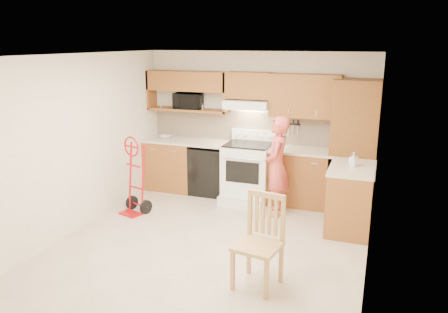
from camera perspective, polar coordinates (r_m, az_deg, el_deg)
The scene contains 28 objects.
floor at distance 6.15m, azimuth -1.60°, elevation -11.18°, with size 4.00×4.50×0.02m, color #BEAB94.
ceiling at distance 5.54m, azimuth -1.79°, elevation 12.99°, with size 4.00×4.50×0.02m, color white.
wall_back at distance 7.82m, azimuth 4.38°, elevation 4.13°, with size 4.00×0.02×2.50m, color beige.
wall_front at distance 3.81m, azimuth -14.31°, elevation -7.69°, with size 4.00×0.02×2.50m, color beige.
wall_left at distance 6.70m, azimuth -17.92°, elevation 1.69°, with size 0.02×4.50×2.50m, color beige.
wall_right at distance 5.35m, azimuth 18.81°, elevation -1.55°, with size 0.02×4.50×2.50m, color beige.
backsplash at distance 7.80m, azimuth 4.32°, elevation 3.74°, with size 3.92×0.03×0.55m, color beige.
lower_cab_left at distance 8.26m, azimuth -6.74°, elevation -1.06°, with size 0.90×0.60×0.90m, color brown.
dishwasher at distance 7.97m, azimuth -1.89°, elevation -1.73°, with size 0.60×0.60×0.85m, color black.
lower_cab_right at distance 7.54m, azimuth 9.72°, elevation -2.70°, with size 1.14×0.60×0.90m, color brown.
countertop_left at distance 8.02m, azimuth -4.91°, elevation 1.98°, with size 1.50×0.63×0.04m, color beige.
countertop_right at distance 7.41m, azimuth 9.87°, elevation 0.77°, with size 1.14×0.63×0.04m, color beige.
cab_return_right at distance 6.69m, azimuth 15.85°, elevation -5.31°, with size 0.60×1.00×0.90m, color brown.
countertop_return at distance 6.55m, azimuth 16.13°, elevation -1.44°, with size 0.63×1.00×0.04m, color beige.
pantry_tall at distance 7.30m, azimuth 16.27°, elevation 1.22°, with size 0.70×0.60×2.10m, color brown.
upper_cab_left at distance 7.98m, azimuth -4.67°, elevation 9.63°, with size 1.50×0.33×0.34m, color brown.
upper_shelf_mw at distance 8.04m, azimuth -4.60°, elevation 6.00°, with size 1.50×0.33×0.04m, color brown.
upper_cab_center at distance 7.59m, azimuth 3.24°, elevation 9.09°, with size 0.76×0.33×0.44m, color brown.
upper_cab_right at distance 7.39m, azimuth 10.36°, elevation 7.64°, with size 1.14×0.33×0.70m, color brown.
range_hood at distance 7.56m, azimuth 3.06°, elevation 6.71°, with size 0.76×0.46×0.14m, color white.
knife_strip at distance 7.64m, azimuth 8.25°, elevation 3.70°, with size 0.40×0.05×0.29m, color black, non-canonical shape.
microwave at distance 8.01m, azimuth -4.58°, elevation 7.12°, with size 0.50×0.34×0.28m, color black.
range at distance 7.57m, azimuth 2.98°, elevation -1.40°, with size 0.79×1.04×1.16m, color white, non-canonical shape.
person at distance 6.93m, azimuth 6.76°, elevation -1.26°, with size 0.57×0.38×1.57m, color #D34F47.
hand_truck at distance 7.12m, azimuth -11.57°, elevation -2.87°, with size 0.44×0.41×1.12m, color red, non-canonical shape.
dining_chair at distance 4.98m, azimuth 4.34°, elevation -10.97°, with size 0.47×0.51×1.04m, color tan, non-canonical shape.
soap_bottle at distance 6.55m, azimuth 16.23°, elevation -0.35°, with size 0.09×0.09×0.20m, color white.
bowl at distance 8.19m, azimuth -7.54°, elevation 2.50°, with size 0.22×0.22×0.05m, color white.
Camera 1 is at (2.03, -5.15, 2.67)m, focal length 35.70 mm.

